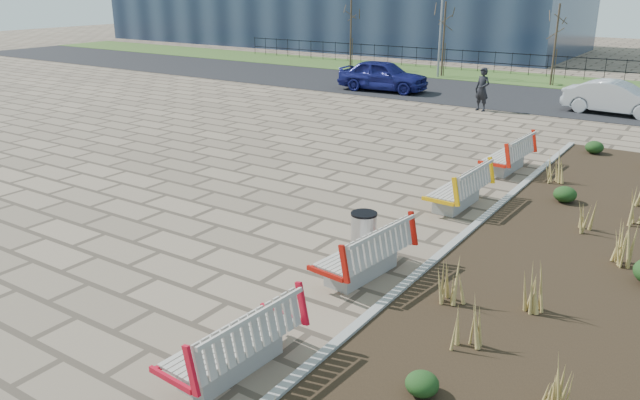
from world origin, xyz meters
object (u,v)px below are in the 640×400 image
Objects in this scene: bench_a at (231,338)px; bench_c at (457,186)px; pedestrian at (482,89)px; bench_b at (362,250)px; car_blue at (383,75)px; bench_d at (506,153)px; lamp_west at (441,21)px; car_silver at (616,98)px; litter_bin at (364,237)px.

bench_a and bench_c have the same top height.
bench_a is at bearing -62.72° from pedestrian.
car_blue is at bearing 123.96° from bench_b.
bench_b is 1.00× the size of bench_d.
bench_c is 1.19× the size of pedestrian.
bench_a is at bearing -87.89° from bench_c.
car_blue is 6.23m from lamp_west.
car_silver is (1.09, 18.25, 0.17)m from bench_b.
bench_b is 0.48× the size of car_blue.
pedestrian is at bearing 104.51° from bench_a.
pedestrian reaches higher than bench_b.
litter_bin is 19.68m from car_blue.
car_silver is (1.09, 13.80, 0.17)m from bench_c.
car_silver reaches higher than bench_a.
lamp_west reaches higher than bench_a.
car_blue reaches higher than bench_d.
car_blue reaches higher than car_silver.
bench_a is 11.53m from bench_d.
litter_bin is 17.68m from car_silver.
bench_b is at bearing -178.79° from car_silver.
pedestrian is (-3.64, 19.52, 0.38)m from bench_a.
car_silver is (1.09, 10.22, 0.17)m from bench_d.
bench_b is at bearing -60.48° from pedestrian.
litter_bin is at bearing -69.56° from lamp_west.
bench_d is 1.19× the size of pedestrian.
bench_c is 3.84m from litter_bin.
car_blue is at bearing 95.38° from car_silver.
lamp_west is (-9.00, 19.45, 2.54)m from bench_c.
bench_a is 23.55m from car_blue.
lamp_west is at bearing 122.59° from bench_d.
bench_c is 1.00× the size of bench_d.
car_blue is 0.72× the size of lamp_west.
bench_b is 1.19× the size of pedestrian.
car_blue is (-9.02, 17.49, 0.29)m from litter_bin.
bench_c is (0.00, 7.95, 0.00)m from bench_a.
lamp_west reaches higher than bench_d.
bench_d is (0.00, 8.02, 0.00)m from bench_b.
car_blue is (-9.35, 18.11, 0.26)m from bench_b.
bench_c is 2.25× the size of litter_bin.
bench_b is 2.25× the size of litter_bin.
car_blue reaches higher than bench_b.
car_silver is (1.41, 17.62, 0.20)m from litter_bin.
bench_c is at bearing -150.62° from car_blue.
pedestrian is 0.40× the size of car_blue.
bench_b is 4.44m from bench_c.
bench_a is 21.78m from car_silver.
bench_a is at bearing -83.35° from bench_b.
lamp_west is (-10.09, 5.65, 2.37)m from car_silver.
bench_a is 28.95m from lamp_west.
litter_bin is 24.97m from lamp_west.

